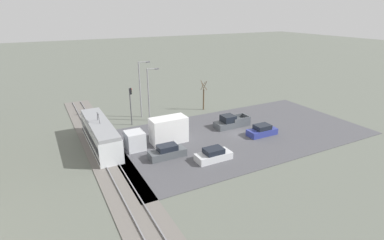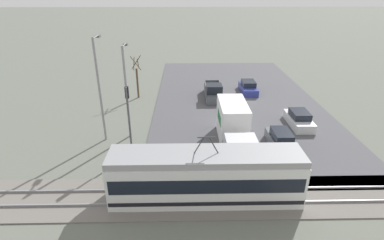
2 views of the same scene
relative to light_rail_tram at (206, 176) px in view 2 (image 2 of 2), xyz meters
name	(u,v)px [view 2 (image 2 of 2)]	position (x,y,z in m)	size (l,w,h in m)	color
ground_plane	(235,99)	(-4.85, -18.62, -1.72)	(320.00, 320.00, 0.00)	#60665B
road_surface	(235,99)	(-4.85, -18.62, -1.68)	(19.29, 36.31, 0.08)	#4C4C51
rail_bed	(277,196)	(-4.85, 0.00, -1.67)	(55.12, 4.40, 0.22)	slate
light_rail_tram	(206,176)	(0.00, 0.00, 0.00)	(12.27, 2.80, 4.51)	silver
box_truck	(234,128)	(-2.92, -7.21, -0.05)	(2.39, 8.22, 3.45)	silver
pickup_truck	(213,92)	(-2.17, -19.01, -0.92)	(2.04, 5.54, 1.90)	#4C5156
sedan_car_0	(248,88)	(-6.87, -20.98, -1.01)	(1.89, 4.30, 1.53)	navy
sedan_car_1	(299,119)	(-10.05, -10.96, -1.03)	(1.89, 4.35, 1.48)	silver
sedan_car_2	(281,141)	(-6.89, -6.40, -0.98)	(1.70, 4.50, 1.60)	#4C5156
traffic_light_pole	(128,112)	(5.82, -5.97, 2.02)	(0.28, 0.47, 5.83)	#47474C
street_tree	(137,79)	(7.20, -19.50, 0.69)	(1.24, 1.03, 5.28)	brown
street_lamp_near_crossing	(126,86)	(6.47, -9.26, 3.11)	(0.36, 1.95, 8.39)	gray
street_lamp_mid_block	(99,84)	(8.62, -8.62, 3.51)	(0.36, 1.95, 9.18)	gray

